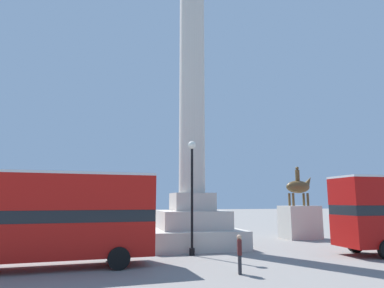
{
  "coord_description": "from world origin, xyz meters",
  "views": [
    {
      "loc": [
        -5.58,
        -23.03,
        3.03
      ],
      "look_at": [
        0.0,
        0.0,
        6.98
      ],
      "focal_mm": 32.0,
      "sensor_mm": 36.0,
      "label": 1
    }
  ],
  "objects": [
    {
      "name": "pedestrian_near_lamp",
      "position": [
        -0.09,
        -8.92,
        0.89
      ],
      "size": [
        0.29,
        0.46,
        1.62
      ],
      "rotation": [
        0.0,
        0.0,
        4.41
      ],
      "color": "#28282D",
      "rests_on": "ground_plane"
    },
    {
      "name": "ground_plane",
      "position": [
        0.0,
        0.0,
        0.0
      ],
      "size": [
        200.0,
        200.0,
        0.0
      ],
      "primitive_type": "plane",
      "color": "gray"
    },
    {
      "name": "bus_b",
      "position": [
        -8.96,
        -5.89,
        2.4
      ],
      "size": [
        11.17,
        3.56,
        4.35
      ],
      "rotation": [
        0.0,
        0.0,
        0.08
      ],
      "color": "#B7140F",
      "rests_on": "ground_plane"
    },
    {
      "name": "equestrian_statue",
      "position": [
        9.78,
        2.75,
        1.77
      ],
      "size": [
        3.05,
        2.23,
        5.89
      ],
      "rotation": [
        0.0,
        0.0,
        0.05
      ],
      "color": "beige",
      "rests_on": "ground_plane"
    },
    {
      "name": "monument_column",
      "position": [
        0.0,
        0.0,
        6.93
      ],
      "size": [
        6.13,
        6.13,
        23.56
      ],
      "color": "beige",
      "rests_on": "ground_plane"
    },
    {
      "name": "street_lamp",
      "position": [
        -0.87,
        -3.59,
        3.9
      ],
      "size": [
        0.47,
        0.47,
        6.54
      ],
      "color": "black",
      "rests_on": "ground_plane"
    }
  ]
}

